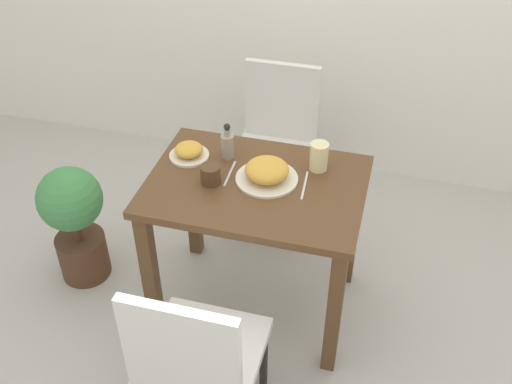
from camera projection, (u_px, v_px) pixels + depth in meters
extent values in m
plane|color=#B7B2A8|center=(256.00, 301.00, 2.96)|extent=(16.00, 16.00, 0.00)
cube|color=brown|center=(256.00, 186.00, 2.51)|extent=(0.91, 0.65, 0.04)
cube|color=brown|center=(150.00, 275.00, 2.61)|extent=(0.06, 0.06, 0.70)
cube|color=brown|center=(334.00, 313.00, 2.45)|extent=(0.06, 0.06, 0.70)
cube|color=brown|center=(193.00, 199.00, 3.03)|extent=(0.06, 0.06, 0.70)
cube|color=brown|center=(352.00, 227.00, 2.86)|extent=(0.06, 0.06, 0.70)
cube|color=silver|center=(205.00, 353.00, 2.21)|extent=(0.42, 0.42, 0.04)
cube|color=silver|center=(181.00, 355.00, 1.91)|extent=(0.40, 0.04, 0.44)
cylinder|color=black|center=(263.00, 361.00, 2.44)|extent=(0.03, 0.03, 0.40)
cylinder|color=black|center=(181.00, 342.00, 2.52)|extent=(0.03, 0.03, 0.40)
cube|color=silver|center=(273.00, 158.00, 3.19)|extent=(0.42, 0.42, 0.04)
cube|color=silver|center=(282.00, 101.00, 3.19)|extent=(0.40, 0.04, 0.44)
cylinder|color=black|center=(232.00, 205.00, 3.23)|extent=(0.03, 0.03, 0.40)
cylinder|color=black|center=(297.00, 216.00, 3.16)|extent=(0.03, 0.03, 0.40)
cylinder|color=black|center=(249.00, 167.00, 3.50)|extent=(0.03, 0.03, 0.40)
cylinder|color=black|center=(310.00, 177.00, 3.43)|extent=(0.03, 0.03, 0.40)
cylinder|color=beige|center=(267.00, 179.00, 2.51)|extent=(0.26, 0.26, 0.01)
ellipsoid|color=gold|center=(267.00, 170.00, 2.48)|extent=(0.18, 0.18, 0.08)
cylinder|color=beige|center=(189.00, 156.00, 2.64)|extent=(0.18, 0.18, 0.01)
ellipsoid|color=gold|center=(189.00, 150.00, 2.62)|extent=(0.12, 0.12, 0.05)
cylinder|color=#4C331E|center=(211.00, 174.00, 2.48)|extent=(0.08, 0.08, 0.08)
cylinder|color=beige|center=(319.00, 156.00, 2.54)|extent=(0.08, 0.08, 0.13)
cylinder|color=gray|center=(228.00, 146.00, 2.61)|extent=(0.06, 0.06, 0.11)
cylinder|color=gray|center=(227.00, 133.00, 2.57)|extent=(0.03, 0.03, 0.03)
sphere|color=black|center=(227.00, 127.00, 2.55)|extent=(0.03, 0.03, 0.03)
cube|color=silver|center=(230.00, 173.00, 2.55)|extent=(0.01, 0.18, 0.00)
cube|color=silver|center=(305.00, 185.00, 2.48)|extent=(0.02, 0.19, 0.00)
cylinder|color=#51331E|center=(84.00, 255.00, 3.04)|extent=(0.25, 0.25, 0.24)
cylinder|color=brown|center=(78.00, 231.00, 2.94)|extent=(0.04, 0.04, 0.09)
sphere|color=#428947|center=(70.00, 199.00, 2.81)|extent=(0.31, 0.31, 0.31)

